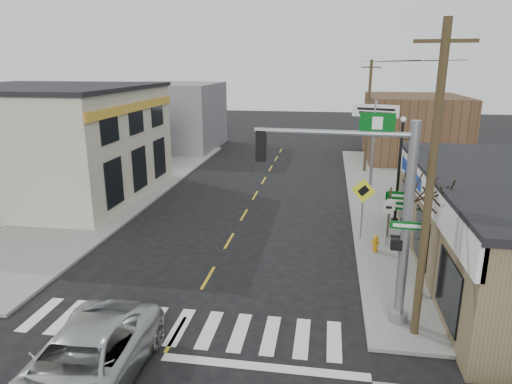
% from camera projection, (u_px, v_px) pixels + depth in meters
% --- Properties ---
extents(ground, '(140.00, 140.00, 0.00)m').
position_uv_depth(ground, '(176.00, 334.00, 14.58)').
color(ground, black).
rests_on(ground, ground).
extents(sidewalk_right, '(6.00, 38.00, 0.13)m').
position_uv_depth(sidewalk_right, '(405.00, 216.00, 25.56)').
color(sidewalk_right, slate).
rests_on(sidewalk_right, ground).
extents(sidewalk_left, '(6.00, 38.00, 0.13)m').
position_uv_depth(sidewalk_left, '(104.00, 201.00, 28.27)').
color(sidewalk_left, slate).
rests_on(sidewalk_left, ground).
extents(center_line, '(0.12, 56.00, 0.01)m').
position_uv_depth(center_line, '(229.00, 241.00, 22.18)').
color(center_line, gold).
rests_on(center_line, ground).
extents(crosswalk, '(11.00, 2.20, 0.01)m').
position_uv_depth(crosswalk, '(180.00, 327.00, 14.96)').
color(crosswalk, silver).
rests_on(crosswalk, ground).
extents(left_building, '(12.00, 12.00, 6.80)m').
position_uv_depth(left_building, '(48.00, 144.00, 28.91)').
color(left_building, '#BEB99E').
rests_on(left_building, ground).
extents(bldg_distant_right, '(8.00, 10.00, 5.60)m').
position_uv_depth(bldg_distant_right, '(413.00, 128.00, 40.51)').
color(bldg_distant_right, brown).
rests_on(bldg_distant_right, ground).
extents(bldg_distant_left, '(9.00, 10.00, 6.40)m').
position_uv_depth(bldg_distant_left, '(172.00, 116.00, 45.76)').
color(bldg_distant_left, slate).
rests_on(bldg_distant_left, ground).
extents(suv, '(2.87, 5.96, 1.64)m').
position_uv_depth(suv, '(82.00, 365.00, 11.80)').
color(suv, '#B0B2B5').
rests_on(suv, ground).
extents(traffic_signal_pole, '(5.37, 0.39, 6.80)m').
position_uv_depth(traffic_signal_pole, '(381.00, 203.00, 14.12)').
color(traffic_signal_pole, gray).
rests_on(traffic_signal_pole, sidewalk_right).
extents(guide_sign, '(1.43, 0.13, 2.50)m').
position_uv_depth(guide_sign, '(402.00, 205.00, 21.82)').
color(guide_sign, '#44361F').
rests_on(guide_sign, sidewalk_right).
extents(fire_hydrant, '(0.24, 0.24, 0.78)m').
position_uv_depth(fire_hydrant, '(376.00, 243.00, 20.51)').
color(fire_hydrant, '#C5850F').
rests_on(fire_hydrant, sidewalk_right).
extents(ped_crossing_sign, '(1.17, 0.08, 3.02)m').
position_uv_depth(ped_crossing_sign, '(363.00, 198.00, 21.54)').
color(ped_crossing_sign, gray).
rests_on(ped_crossing_sign, sidewalk_right).
extents(lamp_post, '(0.73, 0.58, 5.66)m').
position_uv_depth(lamp_post, '(401.00, 163.00, 23.21)').
color(lamp_post, black).
rests_on(lamp_post, sidewalk_right).
extents(dance_center_sign, '(2.84, 0.18, 6.04)m').
position_uv_depth(dance_center_sign, '(375.00, 124.00, 28.01)').
color(dance_center_sign, gray).
rests_on(dance_center_sign, sidewalk_right).
extents(bare_tree, '(2.63, 2.63, 5.26)m').
position_uv_depth(bare_tree, '(429.00, 186.00, 15.68)').
color(bare_tree, black).
rests_on(bare_tree, sidewalk_right).
extents(shrub_front, '(1.20, 1.20, 0.90)m').
position_uv_depth(shrub_front, '(470.00, 292.00, 16.04)').
color(shrub_front, '#183512').
rests_on(shrub_front, sidewalk_right).
extents(shrub_back, '(0.98, 0.98, 0.73)m').
position_uv_depth(shrub_back, '(472.00, 248.00, 20.04)').
color(shrub_back, black).
rests_on(shrub_back, sidewalk_right).
extents(utility_pole_near, '(1.63, 0.24, 9.39)m').
position_uv_depth(utility_pole_near, '(430.00, 186.00, 13.11)').
color(utility_pole_near, '#4C3B27').
rests_on(utility_pole_near, sidewalk_right).
extents(utility_pole_far, '(1.47, 0.22, 8.46)m').
position_uv_depth(utility_pole_far, '(368.00, 116.00, 34.81)').
color(utility_pole_far, '#3C241D').
rests_on(utility_pole_far, sidewalk_right).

